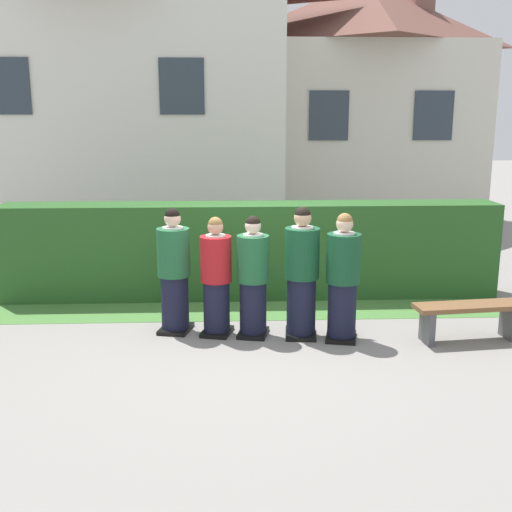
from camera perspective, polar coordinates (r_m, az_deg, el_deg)
The scene contains 11 objects.
ground_plane at distance 8.14m, azimuth 0.00°, elevation -7.22°, with size 60.00×60.00×0.00m, color gray.
student_front_row_0 at distance 8.11m, azimuth -7.54°, elevation -1.62°, with size 0.48×0.54×1.64m.
student_in_red_blazer at distance 7.96m, azimuth -3.68°, elevation -2.16°, with size 0.45×0.52×1.55m.
student_front_row_2 at distance 7.90m, azimuth -0.27°, elevation -2.18°, with size 0.45×0.51×1.57m.
student_front_row_3 at distance 7.87m, azimuth 4.22°, elevation -1.82°, with size 0.44×0.55×1.69m.
student_front_row_4 at distance 7.83m, azimuth 7.99°, elevation -2.23°, with size 0.47×0.55×1.62m.
hedge at distance 9.65m, azimuth -0.48°, elevation 0.54°, with size 7.63×0.70×1.46m.
school_building_main at distance 16.82m, azimuth 9.68°, elevation 13.80°, with size 5.65×4.64×6.05m.
school_building_annex at distance 15.29m, azimuth -13.03°, elevation 16.90°, with size 8.11×4.49×7.68m.
wooden_bench at distance 8.27m, azimuth 19.01°, elevation -5.05°, with size 1.43×0.51×0.48m.
lawn_strip at distance 9.07m, azimuth -0.28°, elevation -5.05°, with size 7.63×0.90×0.01m, color #477A38.
Camera 1 is at (-0.34, -7.63, 2.81)m, focal length 43.49 mm.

